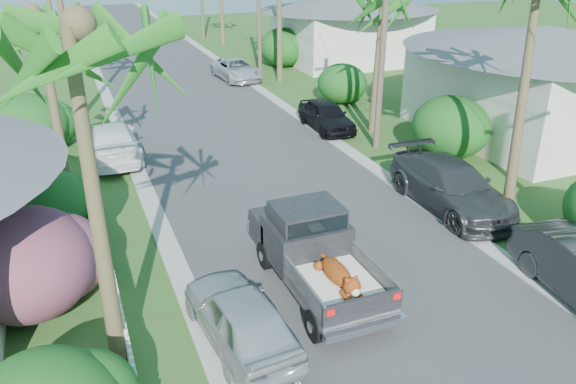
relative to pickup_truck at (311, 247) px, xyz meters
name	(u,v)px	position (x,y,z in m)	size (l,w,h in m)	color
road	(186,94)	(1.17, 20.30, -1.00)	(8.00, 100.00, 0.02)	#38383A
curb_left	(108,101)	(-3.13, 20.30, -0.98)	(0.60, 100.00, 0.06)	#A5A39E
curb_right	(256,87)	(5.47, 20.30, -0.98)	(0.60, 100.00, 0.06)	#A5A39E
pickup_truck	(311,247)	(0.00, 0.00, 0.00)	(1.98, 5.12, 2.06)	black
parked_car_rm	(451,186)	(6.07, 2.30, -0.24)	(2.14, 5.27, 1.53)	#2F3234
parked_car_rf	(326,116)	(5.84, 11.34, -0.34)	(1.59, 3.94, 1.34)	black
parked_car_rd	(236,69)	(4.92, 22.58, -0.36)	(2.15, 4.67, 1.30)	silver
parked_car_ln	(240,317)	(-2.43, -1.68, -0.34)	(1.58, 3.94, 1.34)	silver
parked_car_lf	(111,142)	(-3.83, 11.13, -0.28)	(2.05, 5.03, 1.46)	white
palm_l_a	(67,28)	(-5.03, -1.70, 5.92)	(4.40, 4.40, 8.20)	brown
palm_l_b	(38,15)	(-5.63, 7.30, 5.14)	(4.40, 4.40, 7.40)	brown
shrub_l_b	(29,264)	(-6.63, 1.30, 0.29)	(3.00, 3.30, 2.60)	#BD1B7A
shrub_l_c	(48,203)	(-6.23, 5.30, -0.01)	(2.40, 2.64, 2.00)	#1B4C15
shrub_l_d	(29,124)	(-6.83, 13.30, 0.19)	(3.20, 3.52, 2.40)	#1B4C15
shrub_r_b	(451,127)	(8.97, 6.30, 0.24)	(3.00, 3.30, 2.50)	#1B4C15
shrub_r_c	(342,83)	(8.67, 15.30, 0.04)	(2.60, 2.86, 2.10)	#1B4C15
shrub_r_d	(283,47)	(9.17, 25.30, 0.29)	(3.20, 3.52, 2.60)	#1B4C15
picket_fence	(115,287)	(-4.83, 0.80, -0.51)	(0.10, 11.00, 1.00)	white
house_right_near	(537,86)	(14.17, 7.30, 1.21)	(8.00, 9.00, 4.80)	silver
house_right_far	(348,31)	(14.17, 25.30, 1.11)	(9.00, 8.00, 4.60)	silver
utility_pole_b	(383,38)	(6.77, 8.30, 3.59)	(1.60, 0.26, 9.00)	brown
utility_pole_c	(259,1)	(6.77, 23.30, 3.59)	(1.60, 0.26, 9.00)	brown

